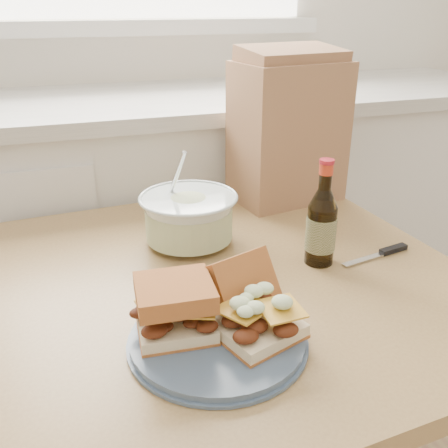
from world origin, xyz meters
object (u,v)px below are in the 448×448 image
object	(u,v)px
dining_table	(234,319)
plate	(218,339)
coleslaw_bowl	(189,220)
beer_bottle	(321,225)
paper_bag	(288,133)

from	to	relation	value
dining_table	plate	bearing A→B (deg)	-120.30
coleslaw_bowl	beer_bottle	bearing A→B (deg)	-37.16
beer_bottle	paper_bag	size ratio (longest dim) A/B	0.61
plate	coleslaw_bowl	xyz separation A→B (m)	(0.05, 0.35, 0.05)
dining_table	paper_bag	distance (m)	0.52
plate	paper_bag	world-z (taller)	paper_bag
beer_bottle	paper_bag	xyz separation A→B (m)	(0.09, 0.35, 0.09)
dining_table	plate	xyz separation A→B (m)	(-0.10, -0.19, 0.11)
coleslaw_bowl	paper_bag	world-z (taller)	paper_bag
coleslaw_bowl	paper_bag	distance (m)	0.38
beer_bottle	paper_bag	distance (m)	0.37
plate	paper_bag	distance (m)	0.67
coleslaw_bowl	paper_bag	xyz separation A→B (m)	(0.31, 0.18, 0.12)
dining_table	coleslaw_bowl	bearing A→B (deg)	102.34
plate	beer_bottle	distance (m)	0.34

